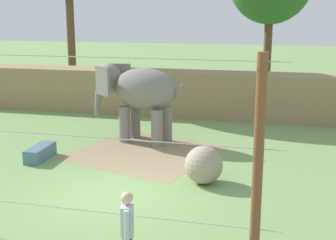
{
  "coord_description": "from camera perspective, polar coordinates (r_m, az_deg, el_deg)",
  "views": [
    {
      "loc": [
        4.18,
        -10.68,
        4.69
      ],
      "look_at": [
        0.7,
        3.03,
        1.4
      ],
      "focal_mm": 49.51,
      "sensor_mm": 36.0,
      "label": 1
    }
  ],
  "objects": [
    {
      "name": "ground_plane",
      "position": [
        12.39,
        -6.69,
        -9.25
      ],
      "size": [
        120.0,
        120.0,
        0.0
      ],
      "primitive_type": "plane",
      "color": "#759956"
    },
    {
      "name": "dirt_patch",
      "position": [
        15.97,
        -2.83,
        -3.98
      ],
      "size": [
        5.56,
        5.53,
        0.01
      ],
      "primitive_type": "cube",
      "rotation": [
        0.0,
        0.0,
        -0.29
      ],
      "color": "#937F5B",
      "rests_on": "ground"
    },
    {
      "name": "embankment_wall",
      "position": [
        21.6,
        2.88,
        3.29
      ],
      "size": [
        36.0,
        1.8,
        2.03
      ],
      "primitive_type": "cube",
      "color": "#997F56",
      "rests_on": "ground"
    },
    {
      "name": "elephant",
      "position": [
        17.03,
        -3.69,
        3.5
      ],
      "size": [
        3.72,
        1.94,
        2.8
      ],
      "color": "gray",
      "rests_on": "ground"
    },
    {
      "name": "enrichment_ball",
      "position": [
        13.02,
        4.42,
        -5.53
      ],
      "size": [
        1.08,
        1.08,
        1.08
      ],
      "primitive_type": "sphere",
      "color": "gray",
      "rests_on": "ground"
    },
    {
      "name": "cable_fence",
      "position": [
        9.54,
        -12.41,
        -3.45
      ],
      "size": [
        8.59,
        0.19,
        4.03
      ],
      "color": "brown",
      "rests_on": "ground"
    },
    {
      "name": "zookeeper",
      "position": [
        8.42,
        -4.99,
        -13.53
      ],
      "size": [
        0.32,
        0.57,
        1.67
      ],
      "color": "#33384C",
      "rests_on": "ground"
    },
    {
      "name": "feed_trough",
      "position": [
        15.73,
        -15.45,
        -3.9
      ],
      "size": [
        0.56,
        1.42,
        0.44
      ],
      "color": "slate",
      "rests_on": "ground"
    }
  ]
}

